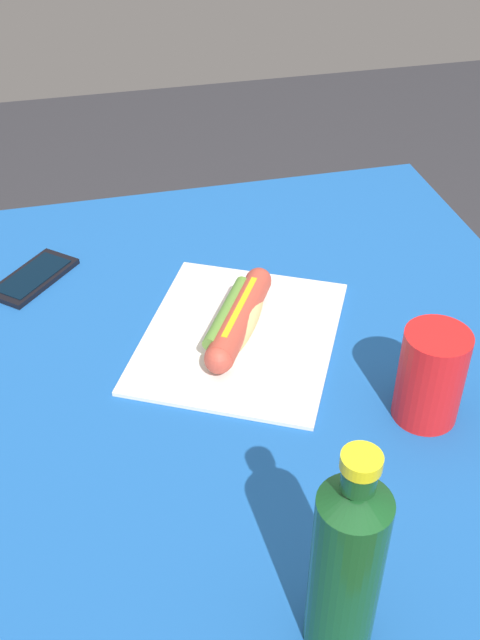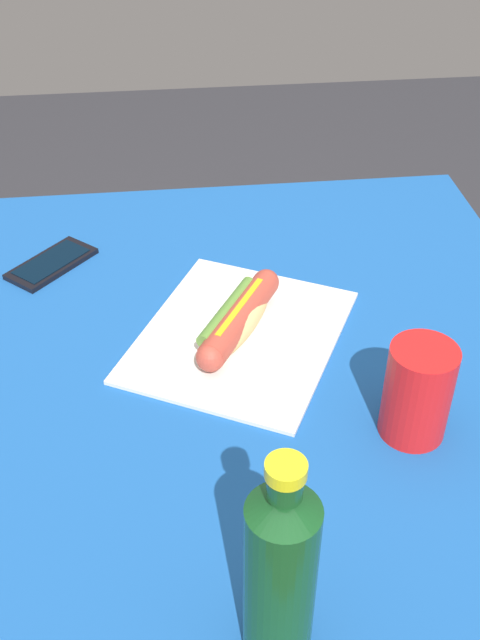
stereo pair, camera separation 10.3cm
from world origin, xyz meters
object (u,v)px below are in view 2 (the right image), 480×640
Objects in this scene: hot_dog at (239,318)px; cell_phone at (52,263)px; drinking_cup at (418,392)px; soda_bottle at (282,573)px.

hot_dog is 0.34m from cell_phone.
cell_phone is 0.61m from drinking_cup.
hot_dog is at bearing 42.88° from drinking_cup.
cell_phone is at bearing 21.44° from soda_bottle.
soda_bottle reaches higher than cell_phone.
cell_phone is (0.21, 0.27, -0.03)m from hot_dog.
cell_phone is 0.61× the size of soda_bottle.
drinking_cup is (-0.41, -0.46, 0.06)m from cell_phone.
hot_dog is at bearing -127.50° from cell_phone.
cell_phone is 1.19× the size of drinking_cup.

